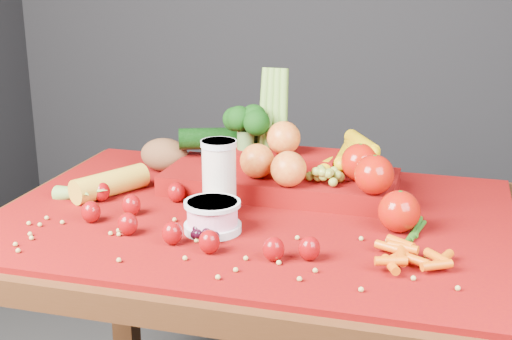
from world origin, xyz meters
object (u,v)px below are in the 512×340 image
(yogurt_bowl, at_px, (212,215))
(produce_mound, at_px, (292,167))
(milk_glass, at_px, (219,175))
(table, at_px, (253,260))

(yogurt_bowl, xyz_separation_m, produce_mound, (0.10, 0.27, 0.03))
(milk_glass, bearing_deg, produce_mound, 58.01)
(milk_glass, height_order, yogurt_bowl, milk_glass)
(produce_mound, bearing_deg, milk_glass, -121.99)
(table, bearing_deg, yogurt_bowl, -112.40)
(yogurt_bowl, bearing_deg, produce_mound, 70.43)
(table, distance_m, yogurt_bowl, 0.19)
(milk_glass, bearing_deg, yogurt_bowl, -80.02)
(milk_glass, distance_m, produce_mound, 0.21)
(yogurt_bowl, bearing_deg, milk_glass, 99.98)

